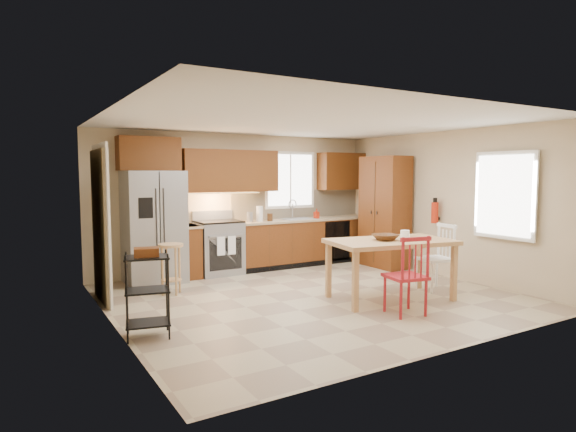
# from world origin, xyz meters

# --- Properties ---
(floor) EXTENTS (5.50, 5.50, 0.00)m
(floor) POSITION_xyz_m (0.00, 0.00, 0.00)
(floor) COLOR tan
(floor) RESTS_ON ground
(ceiling) EXTENTS (5.50, 5.00, 0.02)m
(ceiling) POSITION_xyz_m (0.00, 0.00, 2.50)
(ceiling) COLOR silver
(ceiling) RESTS_ON ground
(wall_back) EXTENTS (5.50, 0.02, 2.50)m
(wall_back) POSITION_xyz_m (0.00, 2.50, 1.25)
(wall_back) COLOR #CCB793
(wall_back) RESTS_ON ground
(wall_front) EXTENTS (5.50, 0.02, 2.50)m
(wall_front) POSITION_xyz_m (0.00, -2.50, 1.25)
(wall_front) COLOR #CCB793
(wall_front) RESTS_ON ground
(wall_left) EXTENTS (0.02, 5.00, 2.50)m
(wall_left) POSITION_xyz_m (-2.75, 0.00, 1.25)
(wall_left) COLOR #CCB793
(wall_left) RESTS_ON ground
(wall_right) EXTENTS (0.02, 5.00, 2.50)m
(wall_right) POSITION_xyz_m (2.75, 0.00, 1.25)
(wall_right) COLOR #CCB793
(wall_right) RESTS_ON ground
(refrigerator) EXTENTS (0.92, 0.75, 1.82)m
(refrigerator) POSITION_xyz_m (-1.70, 2.12, 0.91)
(refrigerator) COLOR gray
(refrigerator) RESTS_ON floor
(range_stove) EXTENTS (0.76, 0.63, 0.92)m
(range_stove) POSITION_xyz_m (-0.55, 2.19, 0.46)
(range_stove) COLOR gray
(range_stove) RESTS_ON floor
(base_cabinet_narrow) EXTENTS (0.30, 0.60, 0.90)m
(base_cabinet_narrow) POSITION_xyz_m (-1.10, 2.20, 0.45)
(base_cabinet_narrow) COLOR #662D12
(base_cabinet_narrow) RESTS_ON floor
(base_cabinet_run) EXTENTS (2.92, 0.60, 0.90)m
(base_cabinet_run) POSITION_xyz_m (1.29, 2.20, 0.45)
(base_cabinet_run) COLOR #662D12
(base_cabinet_run) RESTS_ON floor
(dishwasher) EXTENTS (0.60, 0.02, 0.78)m
(dishwasher) POSITION_xyz_m (1.85, 1.91, 0.45)
(dishwasher) COLOR black
(dishwasher) RESTS_ON floor
(backsplash) EXTENTS (2.92, 0.03, 0.55)m
(backsplash) POSITION_xyz_m (1.29, 2.48, 1.18)
(backsplash) COLOR beige
(backsplash) RESTS_ON wall_back
(upper_over_fridge) EXTENTS (1.00, 0.35, 0.55)m
(upper_over_fridge) POSITION_xyz_m (-1.70, 2.33, 2.10)
(upper_over_fridge) COLOR #592E0E
(upper_over_fridge) RESTS_ON wall_back
(upper_left_block) EXTENTS (1.80, 0.35, 0.75)m
(upper_left_block) POSITION_xyz_m (-0.25, 2.33, 1.83)
(upper_left_block) COLOR #592E0E
(upper_left_block) RESTS_ON wall_back
(upper_right_block) EXTENTS (1.00, 0.35, 0.75)m
(upper_right_block) POSITION_xyz_m (2.25, 2.33, 1.83)
(upper_right_block) COLOR #592E0E
(upper_right_block) RESTS_ON wall_back
(window_back) EXTENTS (1.12, 0.04, 1.12)m
(window_back) POSITION_xyz_m (1.10, 2.48, 1.65)
(window_back) COLOR white
(window_back) RESTS_ON wall_back
(sink) EXTENTS (0.62, 0.46, 0.16)m
(sink) POSITION_xyz_m (1.10, 2.20, 0.86)
(sink) COLOR gray
(sink) RESTS_ON base_cabinet_run
(undercab_glow) EXTENTS (1.60, 0.30, 0.01)m
(undercab_glow) POSITION_xyz_m (-0.55, 2.30, 1.43)
(undercab_glow) COLOR #FFBF66
(undercab_glow) RESTS_ON wall_back
(soap_bottle) EXTENTS (0.09, 0.09, 0.19)m
(soap_bottle) POSITION_xyz_m (1.48, 2.10, 1.00)
(soap_bottle) COLOR #B1220C
(soap_bottle) RESTS_ON base_cabinet_run
(paper_towel) EXTENTS (0.12, 0.12, 0.28)m
(paper_towel) POSITION_xyz_m (0.25, 2.15, 1.04)
(paper_towel) COLOR white
(paper_towel) RESTS_ON base_cabinet_run
(canister_steel) EXTENTS (0.11, 0.11, 0.18)m
(canister_steel) POSITION_xyz_m (0.05, 2.15, 0.99)
(canister_steel) COLOR gray
(canister_steel) RESTS_ON base_cabinet_run
(canister_wood) EXTENTS (0.10, 0.10, 0.14)m
(canister_wood) POSITION_xyz_m (0.45, 2.12, 0.97)
(canister_wood) COLOR #4E3015
(canister_wood) RESTS_ON base_cabinet_run
(pantry) EXTENTS (0.50, 0.95, 2.10)m
(pantry) POSITION_xyz_m (2.43, 1.20, 1.05)
(pantry) COLOR #662D12
(pantry) RESTS_ON floor
(fire_extinguisher) EXTENTS (0.12, 0.12, 0.36)m
(fire_extinguisher) POSITION_xyz_m (2.63, 0.15, 1.10)
(fire_extinguisher) COLOR #B1220C
(fire_extinguisher) RESTS_ON wall_right
(window_right) EXTENTS (0.04, 1.02, 1.32)m
(window_right) POSITION_xyz_m (2.68, -1.15, 1.45)
(window_right) COLOR white
(window_right) RESTS_ON wall_right
(doorway) EXTENTS (0.04, 0.95, 2.10)m
(doorway) POSITION_xyz_m (-2.67, 1.30, 1.05)
(doorway) COLOR #8C7A59
(doorway) RESTS_ON wall_left
(dining_table) EXTENTS (1.85, 1.25, 0.83)m
(dining_table) POSITION_xyz_m (0.87, -0.66, 0.42)
(dining_table) COLOR tan
(dining_table) RESTS_ON floor
(chair_red) EXTENTS (0.55, 0.55, 1.00)m
(chair_red) POSITION_xyz_m (0.52, -1.31, 0.50)
(chair_red) COLOR maroon
(chair_red) RESTS_ON floor
(chair_white) EXTENTS (0.55, 0.55, 1.00)m
(chair_white) POSITION_xyz_m (1.82, -0.61, 0.50)
(chair_white) COLOR white
(chair_white) RESTS_ON floor
(table_bowl) EXTENTS (0.40, 0.40, 0.08)m
(table_bowl) POSITION_xyz_m (0.76, -0.66, 0.84)
(table_bowl) COLOR #4E3015
(table_bowl) RESTS_ON dining_table
(table_jar) EXTENTS (0.16, 0.16, 0.16)m
(table_jar) POSITION_xyz_m (1.24, -0.56, 0.87)
(table_jar) COLOR white
(table_jar) RESTS_ON dining_table
(bar_stool) EXTENTS (0.40, 0.40, 0.75)m
(bar_stool) POSITION_xyz_m (-1.71, 1.20, 0.37)
(bar_stool) COLOR tan
(bar_stool) RESTS_ON floor
(utility_cart) EXTENTS (0.53, 0.46, 0.93)m
(utility_cart) POSITION_xyz_m (-2.50, -0.51, 0.46)
(utility_cart) COLOR black
(utility_cart) RESTS_ON floor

